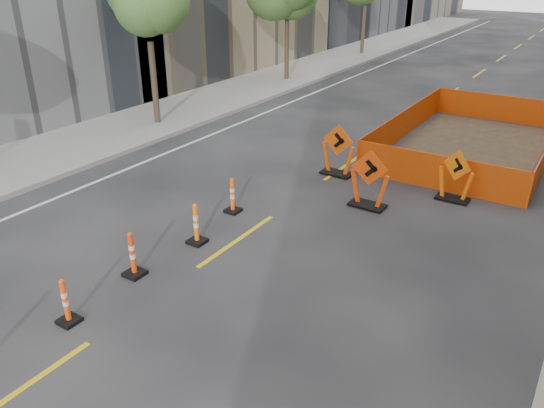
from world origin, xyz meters
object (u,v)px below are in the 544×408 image
Objects in this scene: channelizer_5 at (196,224)px; chevron_sign_center at (369,179)px; channelizer_4 at (132,254)px; channelizer_3 at (65,301)px; channelizer_6 at (232,195)px; chevron_sign_left at (338,150)px; chevron_sign_right at (456,175)px.

chevron_sign_center is at bearing 57.52° from channelizer_5.
channelizer_4 is 1.84m from channelizer_5.
channelizer_6 is (-0.26, 5.49, 0.02)m from channelizer_3.
channelizer_5 is 1.05× the size of channelizer_6.
channelizer_4 is at bearing -96.39° from channelizer_5.
channelizer_5 is 0.63× the size of chevron_sign_left.
chevron_sign_center is (2.65, 7.76, 0.35)m from channelizer_3.
chevron_sign_right is (4.49, 9.46, 0.28)m from channelizer_3.
channelizer_4 is at bearing 95.19° from channelizer_3.
chevron_sign_center is at bearing -46.27° from chevron_sign_left.
chevron_sign_right is at bearing 52.50° from channelizer_5.
chevron_sign_right is at bearing -2.36° from chevron_sign_left.
channelizer_5 is 0.63× the size of chevron_sign_center.
channelizer_5 is 7.31m from chevron_sign_right.
chevron_sign_center is at bearing 71.15° from channelizer_3.
chevron_sign_left is (1.14, 3.94, 0.33)m from channelizer_6.
channelizer_5 reaches higher than channelizer_3.
chevron_sign_left is 3.61m from chevron_sign_right.
channelizer_6 is (-0.09, 3.66, -0.03)m from channelizer_4.
chevron_sign_left reaches higher than channelizer_6.
channelizer_4 is 7.68m from chevron_sign_left.
chevron_sign_left is (0.88, 9.43, 0.34)m from channelizer_3.
channelizer_4 is 1.01× the size of channelizer_5.
channelizer_5 is at bearing -130.47° from chevron_sign_center.
channelizer_6 is 6.19m from chevron_sign_right.
channelizer_3 is 0.97× the size of channelizer_6.
channelizer_6 is at bearing 92.67° from channelizer_3.
chevron_sign_left is at bearing 128.50° from chevron_sign_center.
channelizer_3 is at bearing -87.33° from channelizer_6.
channelizer_5 reaches higher than channelizer_6.
channelizer_4 is (-0.17, 1.83, 0.05)m from channelizer_3.
channelizer_6 is 3.70m from chevron_sign_center.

